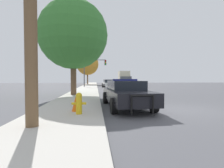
% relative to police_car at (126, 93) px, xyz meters
% --- Properties ---
extents(ground_plane, '(110.00, 110.00, 0.00)m').
position_rel_police_car_xyz_m(ground_plane, '(2.30, -0.86, -0.75)').
color(ground_plane, '#4F4F54').
extents(sidewalk_left, '(3.00, 110.00, 0.13)m').
position_rel_police_car_xyz_m(sidewalk_left, '(-2.80, -0.86, -0.69)').
color(sidewalk_left, '#BCB7AD').
rests_on(sidewalk_left, ground_plane).
extents(police_car, '(2.26, 5.31, 1.49)m').
position_rel_police_car_xyz_m(police_car, '(0.00, 0.00, 0.00)').
color(police_car, black).
rests_on(police_car, ground_plane).
extents(fire_hydrant, '(0.56, 0.25, 0.84)m').
position_rel_police_car_xyz_m(fire_hydrant, '(-2.22, -2.22, -0.18)').
color(fire_hydrant, gold).
rests_on(fire_hydrant, sidewalk_left).
extents(utility_pole, '(1.40, 0.35, 6.85)m').
position_rel_police_car_xyz_m(utility_pole, '(-3.40, -3.86, 2.86)').
color(utility_pole, brown).
rests_on(utility_pole, sidewalk_left).
extents(traffic_light, '(3.88, 0.35, 4.76)m').
position_rel_police_car_xyz_m(traffic_light, '(-1.94, 21.21, 2.77)').
color(traffic_light, '#424247').
rests_on(traffic_light, sidewalk_left).
extents(car_background_oncoming, '(2.06, 4.10, 1.39)m').
position_rel_police_car_xyz_m(car_background_oncoming, '(4.11, 21.10, -0.01)').
color(car_background_oncoming, silver).
rests_on(car_background_oncoming, ground_plane).
extents(car_background_midblock, '(2.16, 4.31, 1.36)m').
position_rel_police_car_xyz_m(car_background_midblock, '(0.56, 19.67, -0.03)').
color(car_background_midblock, silver).
rests_on(car_background_midblock, ground_plane).
extents(box_truck, '(2.83, 6.67, 3.19)m').
position_rel_police_car_xyz_m(box_truck, '(4.88, 30.29, 0.92)').
color(box_truck, '#474C51').
rests_on(box_truck, ground_plane).
extents(tree_sidewalk_near, '(5.83, 5.83, 8.02)m').
position_rel_police_car_xyz_m(tree_sidewalk_near, '(-3.45, 6.07, 4.46)').
color(tree_sidewalk_near, brown).
rests_on(tree_sidewalk_near, sidewalk_left).
extents(tree_sidewalk_far, '(5.39, 5.39, 7.66)m').
position_rel_police_car_xyz_m(tree_sidewalk_far, '(-3.57, 34.53, 4.33)').
color(tree_sidewalk_far, brown).
rests_on(tree_sidewalk_far, sidewalk_left).
extents(traffic_cone, '(0.33, 0.33, 0.63)m').
position_rel_police_car_xyz_m(traffic_cone, '(-2.42, -1.61, -0.31)').
color(traffic_cone, orange).
rests_on(traffic_cone, sidewalk_left).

